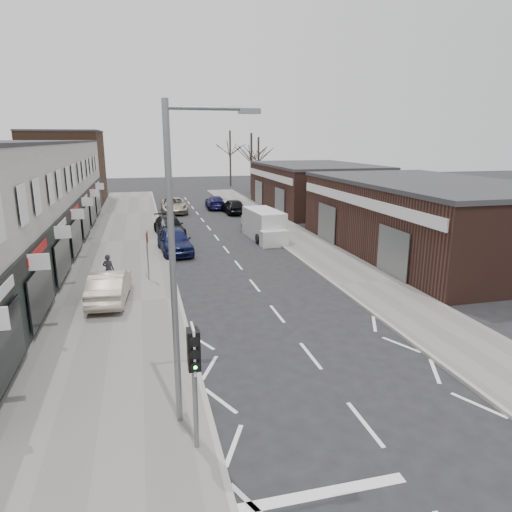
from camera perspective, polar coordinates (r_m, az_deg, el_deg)
ground at (r=14.58m, az=9.70°, el=-15.61°), size 160.00×160.00×0.00m
pavement_left at (r=34.27m, az=-16.18°, el=1.75°), size 5.50×64.00×0.12m
pavement_right at (r=35.99m, az=4.12°, el=2.87°), size 3.50×64.00×0.12m
shop_terrace_left at (r=32.25m, az=-28.86°, el=6.07°), size 8.00×41.00×7.10m
brick_block_far at (r=57.16m, az=-22.68°, el=10.09°), size 8.00×10.00×8.00m
right_unit_near at (r=31.49m, az=20.66°, el=4.37°), size 10.00×18.00×4.50m
right_unit_far at (r=49.10m, az=7.34°, el=8.48°), size 10.00×16.00×4.50m
tree_far_a at (r=61.60m, az=-0.57°, el=7.68°), size 3.60×3.60×8.00m
tree_far_b at (r=67.99m, az=0.30°, el=8.32°), size 3.60×3.60×7.50m
tree_far_c at (r=73.16m, az=-3.18°, el=8.73°), size 3.60×3.60×8.50m
traffic_light at (r=10.66m, az=-7.78°, el=-12.68°), size 0.28×0.60×3.10m
street_lamp at (r=11.02m, az=-9.54°, el=0.42°), size 2.23×0.22×8.00m
warning_sign at (r=24.01m, az=-13.40°, el=1.90°), size 0.12×0.80×2.70m
white_van at (r=33.87m, az=1.07°, el=3.83°), size 2.28×5.67×2.16m
sedan_on_pavement at (r=21.59m, az=-17.84°, el=-3.56°), size 1.85×4.47×1.44m
pedestrian at (r=23.95m, az=-17.95°, el=-1.64°), size 0.67×0.55×1.58m
parked_car_left_a at (r=30.21m, az=-10.14°, el=1.91°), size 2.29×4.92×1.63m
parked_car_left_b at (r=35.77m, az=-10.81°, el=3.67°), size 2.40×5.14×1.45m
parked_car_left_c at (r=46.92m, az=-10.21°, el=6.25°), size 2.52×5.41×1.50m
parked_car_right_a at (r=37.69m, az=-0.35°, el=4.41°), size 1.76×4.28×1.38m
parked_car_right_b at (r=45.75m, az=-2.86°, el=6.25°), size 1.91×4.43×1.49m
parked_car_right_c at (r=49.25m, az=-5.13°, el=6.72°), size 2.19×4.82×1.37m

